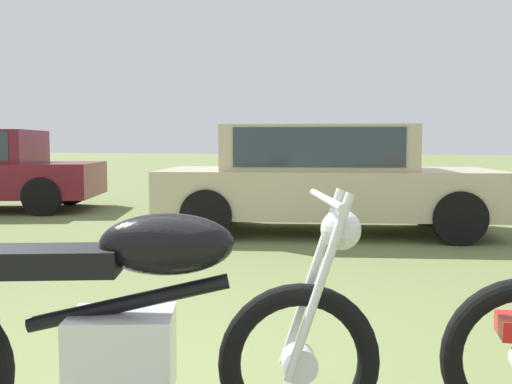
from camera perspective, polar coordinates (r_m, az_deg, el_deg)
motorcycle_black at (r=2.36m, az=-13.05°, el=-13.08°), size 2.00×0.96×1.02m
car_beige at (r=7.78m, az=6.65°, el=1.88°), size 4.68×2.64×1.43m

